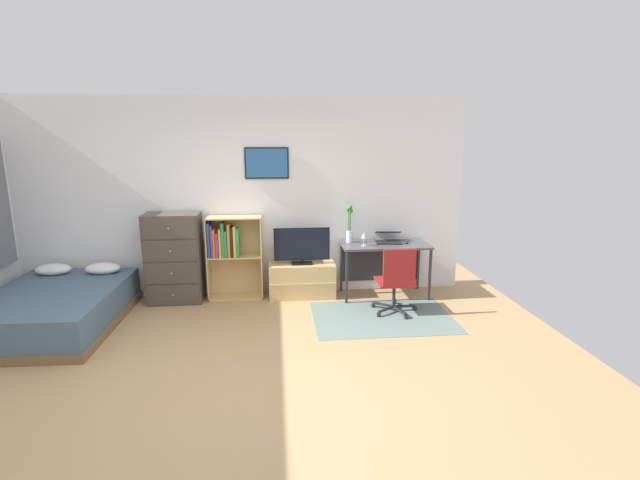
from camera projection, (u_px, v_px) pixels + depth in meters
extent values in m
plane|color=tan|center=(233.00, 378.00, 4.23)|extent=(7.20, 7.20, 0.00)
cube|color=white|center=(244.00, 198.00, 6.30)|extent=(6.12, 0.06, 2.70)
cube|color=black|center=(267.00, 163.00, 6.18)|extent=(0.59, 0.02, 0.42)
cube|color=#285B93|center=(267.00, 163.00, 6.17)|extent=(0.55, 0.01, 0.38)
cube|color=slate|center=(382.00, 317.00, 5.66)|extent=(1.70, 1.20, 0.01)
cube|color=brown|center=(56.00, 323.00, 5.36)|extent=(1.45, 1.97, 0.10)
cube|color=#476075|center=(53.00, 305.00, 5.31)|extent=(1.41, 1.93, 0.34)
ellipsoid|color=white|center=(53.00, 269.00, 5.94)|extent=(0.45, 0.29, 0.14)
ellipsoid|color=white|center=(103.00, 268.00, 5.98)|extent=(0.45, 0.29, 0.14)
cube|color=#4C4238|center=(174.00, 258.00, 6.11)|extent=(0.71, 0.42, 1.19)
cube|color=#493F35|center=(173.00, 295.00, 6.00)|extent=(0.67, 0.01, 0.28)
sphere|color=#A59E8C|center=(173.00, 295.00, 5.98)|extent=(0.03, 0.03, 0.03)
cube|color=#493F35|center=(172.00, 273.00, 5.94)|extent=(0.67, 0.01, 0.28)
sphere|color=#A59E8C|center=(171.00, 274.00, 5.92)|extent=(0.03, 0.03, 0.03)
cube|color=#493F35|center=(170.00, 251.00, 5.87)|extent=(0.67, 0.01, 0.28)
sphere|color=#A59E8C|center=(170.00, 251.00, 5.86)|extent=(0.03, 0.03, 0.03)
cube|color=#493F35|center=(168.00, 228.00, 5.81)|extent=(0.67, 0.01, 0.28)
sphere|color=#A59E8C|center=(168.00, 228.00, 5.79)|extent=(0.03, 0.03, 0.03)
cube|color=tan|center=(208.00, 258.00, 6.22)|extent=(0.02, 0.30, 1.13)
cube|color=tan|center=(262.00, 257.00, 6.29)|extent=(0.02, 0.30, 1.13)
cube|color=tan|center=(237.00, 296.00, 6.37)|extent=(0.74, 0.30, 0.02)
cube|color=tan|center=(235.00, 256.00, 6.25)|extent=(0.70, 0.30, 0.02)
cube|color=tan|center=(233.00, 218.00, 6.13)|extent=(0.70, 0.30, 0.02)
cube|color=tan|center=(236.00, 255.00, 6.40)|extent=(0.74, 0.01, 1.13)
cube|color=#1E519E|center=(209.00, 240.00, 6.14)|extent=(0.03, 0.23, 0.47)
cube|color=#8C388C|center=(212.00, 241.00, 6.13)|extent=(0.02, 0.18, 0.43)
cube|color=orange|center=(214.00, 243.00, 6.14)|extent=(0.03, 0.19, 0.38)
cube|color=#8C388C|center=(217.00, 245.00, 6.14)|extent=(0.04, 0.17, 0.33)
cube|color=gold|center=(220.00, 243.00, 6.13)|extent=(0.03, 0.17, 0.38)
cube|color=#2D8C4C|center=(223.00, 240.00, 6.14)|extent=(0.03, 0.19, 0.46)
cube|color=#2D8C4C|center=(226.00, 243.00, 6.18)|extent=(0.03, 0.23, 0.36)
cube|color=orange|center=(229.00, 240.00, 6.14)|extent=(0.03, 0.18, 0.44)
cube|color=black|center=(232.00, 242.00, 6.17)|extent=(0.03, 0.21, 0.40)
cube|color=gold|center=(235.00, 241.00, 6.17)|extent=(0.03, 0.20, 0.41)
cube|color=#2D8C4C|center=(238.00, 242.00, 6.16)|extent=(0.04, 0.17, 0.39)
cube|color=tan|center=(302.00, 280.00, 6.36)|extent=(0.90, 0.40, 0.47)
cube|color=tan|center=(303.00, 284.00, 6.16)|extent=(0.90, 0.01, 0.02)
cube|color=black|center=(302.00, 263.00, 6.29)|extent=(0.28, 0.16, 0.02)
cube|color=black|center=(302.00, 261.00, 6.28)|extent=(0.06, 0.04, 0.05)
cube|color=black|center=(302.00, 244.00, 6.23)|extent=(0.76, 0.02, 0.45)
cube|color=black|center=(302.00, 244.00, 6.22)|extent=(0.73, 0.01, 0.42)
cube|color=#4C4C4F|center=(385.00, 245.00, 6.28)|extent=(1.19, 0.57, 0.03)
cube|color=#2D2D30|center=(347.00, 278.00, 6.06)|extent=(0.03, 0.03, 0.71)
cube|color=#2D2D30|center=(430.00, 275.00, 6.17)|extent=(0.03, 0.03, 0.71)
cube|color=#2D2D30|center=(341.00, 267.00, 6.56)|extent=(0.03, 0.03, 0.71)
cube|color=#2D2D30|center=(418.00, 265.00, 6.66)|extent=(0.03, 0.03, 0.71)
cube|color=#2D2D30|center=(380.00, 263.00, 6.62)|extent=(1.13, 0.02, 0.50)
cylinder|color=#232326|center=(415.00, 309.00, 5.87)|extent=(0.05, 0.05, 0.05)
cube|color=#232326|center=(404.00, 306.00, 5.85)|extent=(0.28, 0.03, 0.02)
cylinder|color=#232326|center=(395.00, 302.00, 6.11)|extent=(0.05, 0.05, 0.05)
cube|color=#232326|center=(394.00, 303.00, 5.97)|extent=(0.11, 0.28, 0.02)
cylinder|color=#232326|center=(373.00, 306.00, 5.98)|extent=(0.05, 0.05, 0.05)
cube|color=#232326|center=(383.00, 305.00, 5.90)|extent=(0.24, 0.19, 0.02)
cylinder|color=#232326|center=(379.00, 315.00, 5.66)|extent=(0.05, 0.05, 0.05)
cube|color=#232326|center=(386.00, 309.00, 5.74)|extent=(0.24, 0.19, 0.02)
cylinder|color=#232326|center=(406.00, 317.00, 5.59)|extent=(0.05, 0.05, 0.05)
cube|color=#232326|center=(400.00, 310.00, 5.71)|extent=(0.12, 0.28, 0.02)
cylinder|color=#232326|center=(394.00, 294.00, 5.80)|extent=(0.04, 0.04, 0.30)
cube|color=maroon|center=(394.00, 282.00, 5.76)|extent=(0.44, 0.44, 0.03)
cube|color=maroon|center=(399.00, 268.00, 5.52)|extent=(0.40, 0.04, 0.45)
cube|color=black|center=(389.00, 243.00, 6.34)|extent=(0.38, 0.28, 0.01)
cube|color=black|center=(389.00, 242.00, 6.33)|extent=(0.35, 0.25, 0.00)
cube|color=black|center=(388.00, 232.00, 6.46)|extent=(0.37, 0.26, 0.07)
cube|color=navy|center=(388.00, 232.00, 6.45)|extent=(0.35, 0.24, 0.06)
ellipsoid|color=#262628|center=(406.00, 242.00, 6.31)|extent=(0.06, 0.10, 0.03)
cylinder|color=silver|center=(349.00, 237.00, 6.36)|extent=(0.09, 0.09, 0.16)
cylinder|color=#3D8438|center=(350.00, 225.00, 6.33)|extent=(0.01, 0.01, 0.40)
sphere|color=#308B2C|center=(351.00, 211.00, 6.29)|extent=(0.07, 0.07, 0.07)
cylinder|color=#3D8438|center=(350.00, 225.00, 6.34)|extent=(0.01, 0.01, 0.40)
sphere|color=#308B2C|center=(350.00, 210.00, 6.30)|extent=(0.07, 0.07, 0.07)
cylinder|color=#3D8438|center=(348.00, 224.00, 6.33)|extent=(0.01, 0.01, 0.42)
sphere|color=#308B2C|center=(349.00, 209.00, 6.28)|extent=(0.07, 0.07, 0.07)
cylinder|color=#3D8438|center=(350.00, 224.00, 6.30)|extent=(0.01, 0.01, 0.44)
sphere|color=#308B2C|center=(350.00, 208.00, 6.26)|extent=(0.07, 0.07, 0.07)
cylinder|color=silver|center=(364.00, 246.00, 6.17)|extent=(0.06, 0.06, 0.01)
cylinder|color=silver|center=(364.00, 242.00, 6.16)|extent=(0.01, 0.01, 0.10)
cone|color=silver|center=(364.00, 235.00, 6.14)|extent=(0.07, 0.07, 0.07)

